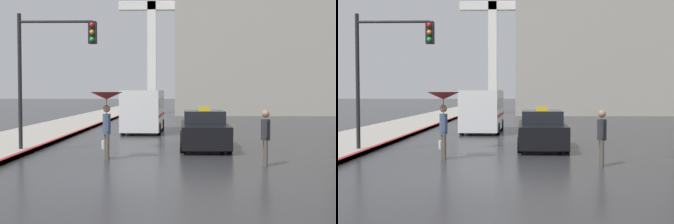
{
  "view_description": "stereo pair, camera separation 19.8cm",
  "coord_description": "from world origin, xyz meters",
  "views": [
    {
      "loc": [
        1.14,
        -11.98,
        2.22
      ],
      "look_at": [
        0.63,
        7.55,
        1.4
      ],
      "focal_mm": 50.0,
      "sensor_mm": 36.0,
      "label": 1
    },
    {
      "loc": [
        1.33,
        -11.97,
        2.22
      ],
      "look_at": [
        0.63,
        7.55,
        1.4
      ],
      "focal_mm": 50.0,
      "sensor_mm": 36.0,
      "label": 2
    }
  ],
  "objects": [
    {
      "name": "ground_plane",
      "position": [
        0.0,
        0.0,
        0.0
      ],
      "size": [
        300.0,
        300.0,
        0.0
      ],
      "primitive_type": "plane",
      "color": "#2D2D30"
    },
    {
      "name": "monument_cross",
      "position": [
        -1.87,
        37.64,
        8.93
      ],
      "size": [
        6.93,
        0.9,
        15.75
      ],
      "color": "white",
      "rests_on": "ground_plane"
    },
    {
      "name": "taxi",
      "position": [
        2.09,
        6.6,
        0.7
      ],
      "size": [
        1.91,
        4.55,
        1.65
      ],
      "rotation": [
        0.0,
        0.0,
        3.14
      ],
      "color": "black",
      "rests_on": "ground_plane"
    },
    {
      "name": "pedestrian_with_umbrella",
      "position": [
        -1.28,
        3.31,
        1.84
      ],
      "size": [
        1.07,
        1.07,
        2.23
      ],
      "rotation": [
        0.0,
        0.0,
        1.95
      ],
      "color": "#4C473D",
      "rests_on": "ground_plane"
    },
    {
      "name": "traffic_light",
      "position": [
        -3.53,
        4.89,
        3.51
      ],
      "size": [
        2.88,
        0.38,
        5.08
      ],
      "color": "black",
      "rests_on": "ground_plane"
    },
    {
      "name": "pedestrian_man",
      "position": [
        3.7,
        2.06,
        0.99
      ],
      "size": [
        0.29,
        0.43,
        1.69
      ],
      "rotation": [
        0.0,
        0.0,
        -1.62
      ],
      "color": "#4C473D",
      "rests_on": "ground_plane"
    },
    {
      "name": "ambulance_van",
      "position": [
        -0.91,
        14.08,
        1.29
      ],
      "size": [
        2.17,
        5.26,
        2.33
      ],
      "rotation": [
        0.0,
        0.0,
        3.12
      ],
      "color": "white",
      "rests_on": "ground_plane"
    }
  ]
}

